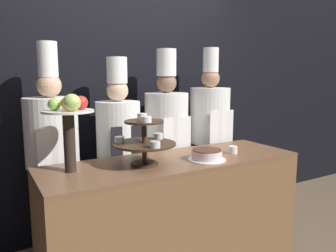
{
  "coord_description": "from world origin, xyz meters",
  "views": [
    {
      "loc": [
        -1.28,
        -1.78,
        1.57
      ],
      "look_at": [
        0.0,
        0.43,
        1.18
      ],
      "focal_mm": 35.0,
      "sensor_mm": 36.0,
      "label": 1
    }
  ],
  "objects": [
    {
      "name": "chef_left",
      "position": [
        -0.79,
        0.92,
        0.96
      ],
      "size": [
        0.42,
        0.42,
        1.83
      ],
      "color": "black",
      "rests_on": "ground_plane"
    },
    {
      "name": "fruit_pedestal",
      "position": [
        -0.77,
        0.39,
        1.29
      ],
      "size": [
        0.34,
        0.34,
        0.53
      ],
      "color": "#2D231E",
      "rests_on": "buffet_counter"
    },
    {
      "name": "chef_right",
      "position": [
        0.79,
        0.92,
        0.99
      ],
      "size": [
        0.41,
        0.41,
        1.85
      ],
      "color": "black",
      "rests_on": "ground_plane"
    },
    {
      "name": "chef_center_right",
      "position": [
        0.27,
        0.92,
        0.97
      ],
      "size": [
        0.42,
        0.42,
        1.81
      ],
      "color": "#38332D",
      "rests_on": "ground_plane"
    },
    {
      "name": "cup_white",
      "position": [
        0.53,
        0.26,
        0.96
      ],
      "size": [
        0.07,
        0.07,
        0.06
      ],
      "color": "white",
      "rests_on": "buffet_counter"
    },
    {
      "name": "cake_round",
      "position": [
        0.21,
        0.19,
        0.96
      ],
      "size": [
        0.29,
        0.29,
        0.08
      ],
      "color": "white",
      "rests_on": "buffet_counter"
    },
    {
      "name": "tiered_stand",
      "position": [
        -0.27,
        0.31,
        1.11
      ],
      "size": [
        0.46,
        0.46,
        0.37
      ],
      "color": "#3D2819",
      "rests_on": "buffet_counter"
    },
    {
      "name": "buffet_counter",
      "position": [
        0.0,
        0.33,
        0.46
      ],
      "size": [
        2.04,
        0.66,
        0.93
      ],
      "color": "brown",
      "rests_on": "ground_plane"
    },
    {
      "name": "wall_back",
      "position": [
        0.0,
        1.31,
        1.4
      ],
      "size": [
        10.0,
        0.06,
        2.8
      ],
      "color": "black",
      "rests_on": "ground_plane"
    },
    {
      "name": "chef_center_left",
      "position": [
        -0.22,
        0.92,
        0.94
      ],
      "size": [
        0.39,
        0.39,
        1.73
      ],
      "color": "#28282D",
      "rests_on": "ground_plane"
    }
  ]
}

